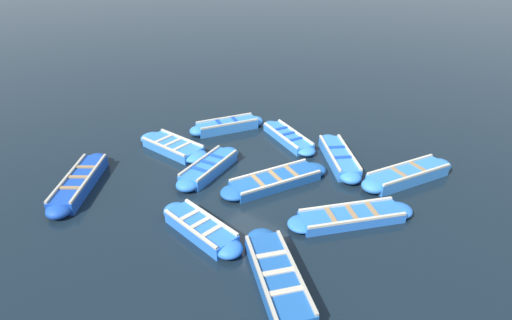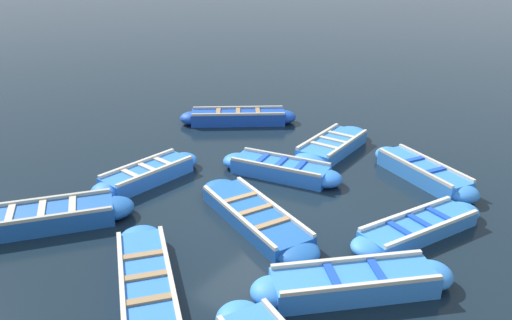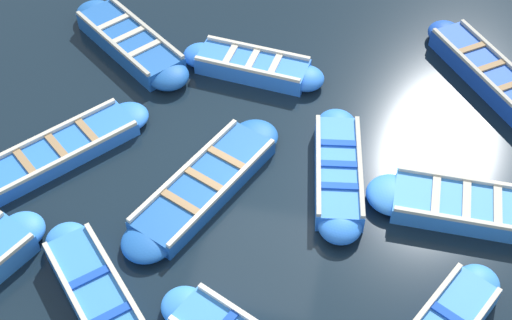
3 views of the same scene
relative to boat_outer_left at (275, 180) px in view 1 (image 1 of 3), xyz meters
name	(u,v)px [view 1 (image 1 of 3)]	position (x,y,z in m)	size (l,w,h in m)	color
ground_plane	(245,182)	(0.89, 0.50, -0.16)	(120.00, 120.00, 0.00)	black
boat_outer_left	(275,180)	(0.00, 0.00, 0.00)	(2.38, 3.94, 0.37)	#1E59AD
boat_far_corner	(288,137)	(1.53, -2.97, 0.00)	(3.37, 2.03, 0.36)	#3884E0
boat_stern_in	(227,126)	(4.13, -2.22, 0.04)	(2.17, 3.21, 0.46)	#3884E0
boat_near_quay	(278,278)	(-2.61, 3.53, 0.04)	(3.45, 2.93, 0.46)	#1E59AD
boat_bow_out	(173,147)	(4.51, 0.48, 0.02)	(3.40, 1.03, 0.40)	#3884E0
boat_drifting	(339,157)	(-0.92, -2.67, 0.04)	(2.99, 3.04, 0.46)	#3884E0
boat_alongside	(201,228)	(0.14, 3.34, 0.03)	(3.12, 1.07, 0.44)	blue
boat_centre	(209,168)	(2.27, 0.80, 0.04)	(1.25, 3.29, 0.44)	blue
boat_outer_right	(408,175)	(-3.35, -2.99, 0.05)	(2.30, 3.73, 0.46)	#3884E0
boat_broadside	(351,217)	(-2.87, 0.23, -0.01)	(3.03, 3.47, 0.35)	blue
boat_end_of_row	(80,182)	(4.92, 4.12, 0.05)	(2.89, 3.47, 0.46)	#1947B7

